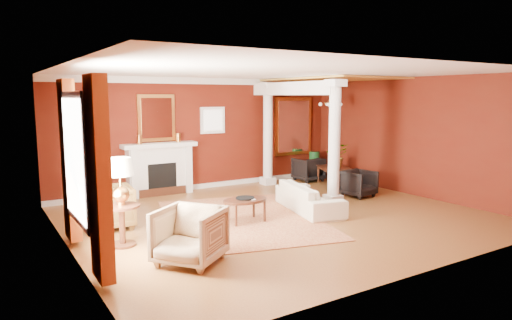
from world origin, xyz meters
TOP-DOWN VIEW (x-y plane):
  - ground at (0.00, 0.00)m, footprint 8.00×8.00m
  - room_shell at (0.00, 0.00)m, footprint 8.04×7.04m
  - fireplace at (-1.30, 3.32)m, footprint 1.85×0.42m
  - overmantel_mirror at (-1.30, 3.45)m, footprint 0.95×0.07m
  - flank_window_left at (-2.85, 3.46)m, footprint 0.70×0.07m
  - flank_window_right at (0.25, 3.46)m, footprint 0.70×0.07m
  - left_window at (-3.89, -0.60)m, footprint 0.21×2.55m
  - column_front at (1.70, 0.30)m, footprint 0.36×0.36m
  - column_back at (1.70, 3.00)m, footprint 0.36×0.36m
  - header_beam at (1.70, 1.90)m, footprint 0.30×3.20m
  - amber_ceiling at (2.85, 1.75)m, footprint 2.30×3.40m
  - dining_mirror at (2.90, 3.45)m, footprint 1.30×0.07m
  - chandelier at (2.90, 1.80)m, footprint 0.60×0.62m
  - crown_trim at (0.00, 3.46)m, footprint 8.00×0.08m
  - base_trim at (0.00, 3.46)m, footprint 8.00×0.08m
  - rug at (-0.74, 0.25)m, footprint 3.79×4.49m
  - sofa at (0.82, 0.06)m, footprint 1.02×2.06m
  - armchair_leopard at (-3.16, 1.00)m, footprint 0.86×0.91m
  - armchair_stripe at (-2.60, -1.43)m, footprint 1.19×1.20m
  - coffee_table at (-0.80, 0.02)m, footprint 0.91×0.91m
  - coffee_book at (-0.80, -0.05)m, footprint 0.15×0.05m
  - side_table at (-3.22, -0.13)m, footprint 0.58×0.58m
  - dining_table at (3.11, 1.73)m, footprint 1.06×1.51m
  - dining_chair_near at (2.73, 0.53)m, footprint 0.77×0.73m
  - dining_chair_far at (2.99, 2.82)m, footprint 0.73×0.68m
  - green_urn at (3.35, 3.00)m, footprint 0.34×0.34m
  - potted_plant at (3.13, 1.80)m, footprint 0.62×0.68m

SIDE VIEW (x-z plane):
  - ground at x=0.00m, z-range 0.00..0.00m
  - rug at x=-0.74m, z-range 0.00..0.02m
  - base_trim at x=0.00m, z-range 0.00..0.12m
  - green_urn at x=3.35m, z-range -0.09..0.73m
  - dining_chair_near at x=2.73m, z-range 0.00..0.71m
  - dining_chair_far at x=2.99m, z-range 0.00..0.74m
  - sofa at x=0.82m, z-range 0.00..0.77m
  - dining_table at x=3.11m, z-range 0.00..0.80m
  - coffee_table at x=-0.80m, z-range 0.18..0.65m
  - armchair_leopard at x=-3.16m, z-range 0.00..0.87m
  - armchair_stripe at x=-2.60m, z-range 0.00..0.91m
  - coffee_book at x=-0.80m, z-range 0.46..0.66m
  - fireplace at x=-1.30m, z-range 0.00..1.29m
  - side_table at x=-3.22m, z-range 0.25..1.71m
  - potted_plant at x=3.13m, z-range 0.80..1.31m
  - left_window at x=-3.89m, z-range 0.12..2.72m
  - column_front at x=1.70m, z-range 0.03..2.83m
  - column_back at x=1.70m, z-range 0.03..2.83m
  - dining_mirror at x=2.90m, z-range 0.70..2.40m
  - flank_window_left at x=-2.85m, z-range 1.45..2.15m
  - flank_window_right at x=0.25m, z-range 1.45..2.15m
  - overmantel_mirror at x=-1.30m, z-range 1.33..2.47m
  - room_shell at x=0.00m, z-range 0.56..3.48m
  - chandelier at x=2.90m, z-range 1.87..2.62m
  - header_beam at x=1.70m, z-range 2.46..2.78m
  - crown_trim at x=0.00m, z-range 2.74..2.90m
  - amber_ceiling at x=2.85m, z-range 2.85..2.89m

